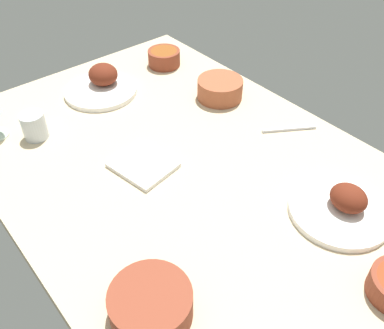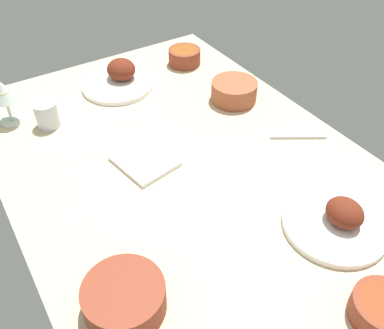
{
  "view_description": "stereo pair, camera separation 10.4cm",
  "coord_description": "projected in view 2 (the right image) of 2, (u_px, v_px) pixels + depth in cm",
  "views": [
    {
      "loc": [
        62.36,
        -52.07,
        78.06
      ],
      "look_at": [
        0.0,
        0.0,
        6.0
      ],
      "focal_mm": 39.21,
      "sensor_mm": 36.0,
      "label": 1
    },
    {
      "loc": [
        68.48,
        -43.71,
        78.06
      ],
      "look_at": [
        0.0,
        0.0,
        6.0
      ],
      "focal_mm": 39.21,
      "sensor_mm": 36.0,
      "label": 2
    }
  ],
  "objects": [
    {
      "name": "dining_table",
      "position": [
        192.0,
        176.0,
        1.11
      ],
      "size": [
        140.0,
        90.0,
        4.0
      ],
      "primitive_type": "cube",
      "color": "#C6B28E",
      "rests_on": "ground"
    },
    {
      "name": "bowl_cream",
      "position": [
        234.0,
        90.0,
        1.33
      ],
      "size": [
        14.52,
        14.52,
        6.37
      ],
      "color": "#A35133",
      "rests_on": "dining_table"
    },
    {
      "name": "bowl_sauce",
      "position": [
        382.0,
        309.0,
        0.77
      ],
      "size": [
        11.66,
        11.66,
        4.95
      ],
      "color": "brown",
      "rests_on": "dining_table"
    },
    {
      "name": "folded_napkin",
      "position": [
        145.0,
        161.0,
        1.12
      ],
      "size": [
        17.27,
        15.46,
        1.2
      ],
      "primitive_type": "cube",
      "rotation": [
        0.0,
        0.0,
        0.18
      ],
      "color": "white",
      "rests_on": "dining_table"
    },
    {
      "name": "bowl_onions",
      "position": [
        124.0,
        297.0,
        0.78
      ],
      "size": [
        15.84,
        15.84,
        6.21
      ],
      "color": "brown",
      "rests_on": "dining_table"
    },
    {
      "name": "plate_near_viewer",
      "position": [
        119.0,
        78.0,
        1.4
      ],
      "size": [
        23.64,
        23.64,
        8.28
      ],
      "color": "white",
      "rests_on": "dining_table"
    },
    {
      "name": "fork_loose",
      "position": [
        298.0,
        137.0,
        1.2
      ],
      "size": [
        9.37,
        14.13,
        0.8
      ],
      "primitive_type": "cube",
      "rotation": [
        0.0,
        0.0,
        4.15
      ],
      "color": "silver",
      "rests_on": "dining_table"
    },
    {
      "name": "wine_glass",
      "position": [
        3.0,
        93.0,
        1.2
      ],
      "size": [
        7.6,
        7.6,
        14.0
      ],
      "color": "silver",
      "rests_on": "dining_table"
    },
    {
      "name": "bowl_soup",
      "position": [
        184.0,
        56.0,
        1.51
      ],
      "size": [
        11.49,
        11.49,
        5.65
      ],
      "color": "brown",
      "rests_on": "dining_table"
    },
    {
      "name": "plate_center_main",
      "position": [
        338.0,
        221.0,
        0.94
      ],
      "size": [
        23.61,
        23.61,
        7.38
      ],
      "color": "white",
      "rests_on": "dining_table"
    },
    {
      "name": "water_tumbler",
      "position": [
        47.0,
        115.0,
        1.22
      ],
      "size": [
        6.85,
        6.85,
        7.71
      ],
      "primitive_type": "cylinder",
      "color": "silver",
      "rests_on": "dining_table"
    }
  ]
}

